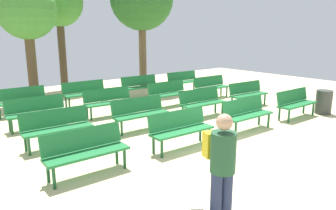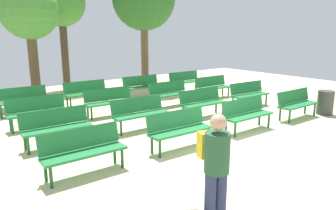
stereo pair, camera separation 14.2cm
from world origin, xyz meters
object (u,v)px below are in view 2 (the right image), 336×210
Objects in this scene: bench_r3_c0 at (22,99)px; trash_bin at (325,103)px; bench_r0_c0 at (83,148)px; bench_r3_c2 at (142,85)px; bench_r1_c3 at (249,93)px; bench_r0_c3 at (296,102)px; visitor_with_backpack at (215,165)px; bench_r3_c3 at (185,80)px; bench_r0_c2 at (246,113)px; bench_r3_c1 at (86,91)px; tree_1 at (61,4)px; tree_2 at (29,12)px; bench_r1_c0 at (56,125)px; bench_r1_c1 at (139,111)px; bench_r2_c3 at (212,86)px; bench_r2_c2 at (169,92)px; bench_r2_c0 at (37,110)px; bench_r0_c1 at (179,127)px; bench_r1_c2 at (202,101)px; bench_r2_c1 at (109,100)px.

bench_r3_c0 is 2.06× the size of trash_bin.
bench_r0_c0 is 7.19m from bench_r3_c2.
bench_r0_c3 is at bearing -89.21° from bench_r1_c3.
visitor_with_backpack is at bearing -142.12° from bench_r1_c3.
bench_r0_c2 is at bearing -113.62° from bench_r3_c3.
tree_1 is (0.74, 3.78, 3.31)m from bench_r3_c1.
bench_r3_c2 is 0.36× the size of tree_2.
bench_r3_c0 is 2.19m from bench_r3_c1.
bench_r0_c2 is 4.93m from bench_r1_c0.
tree_2 reaches higher than bench_r1_c1.
bench_r0_c3 is at bearing -2.31° from bench_r0_c2.
bench_r1_c0 is 2.27m from bench_r1_c1.
bench_r2_c3 and bench_r3_c0 have the same top height.
bench_r0_c3 is 1.00× the size of bench_r2_c2.
bench_r1_c0 and bench_r3_c1 have the same top height.
bench_r1_c0 reaches higher than trash_bin.
bench_r2_c3 is (6.77, -0.28, 0.00)m from bench_r2_c0.
bench_r0_c0 and bench_r0_c3 have the same top height.
bench_r0_c1 is 2.91m from bench_r1_c2.
tree_2 reaches higher than visitor_with_backpack.
bench_r0_c1 and bench_r2_c1 have the same top height.
bench_r1_c3 and bench_r2_c2 have the same top height.
bench_r2_c0 is (-4.38, 3.85, 0.00)m from bench_r0_c2.
bench_r3_c0 is (-4.36, 3.90, 0.00)m from bench_r1_c2.
bench_r1_c0 is 7.04m from bench_r2_c3.
bench_r3_c1 is 0.99× the size of bench_r3_c2.
trash_bin is (5.65, -2.42, -0.11)m from bench_r1_c1.
bench_r0_c0 and bench_r1_c1 have the same top height.
tree_2 is 10.93m from trash_bin.
bench_r2_c2 is 6.84m from tree_1.
bench_r1_c0 is 2.89m from bench_r2_c1.
bench_r0_c3 is 3.73m from bench_r2_c3.
tree_2 reaches higher than bench_r3_c2.
bench_r0_c0 is at bearing -153.36° from bench_r2_c3.
bench_r0_c1 and bench_r0_c2 have the same top height.
bench_r3_c1 is (2.52, 5.40, 0.00)m from bench_r0_c0.
bench_r0_c2 is 4.34m from bench_r2_c1.
bench_r2_c1 is 0.99× the size of visitor_with_backpack.
bench_r2_c3 is (7.02, 3.36, 0.00)m from bench_r0_c0.
bench_r0_c1 and bench_r1_c1 have the same top height.
bench_r0_c1 is 0.99× the size of bench_r2_c0.
bench_r1_c3 is (0.09, 1.90, 0.00)m from bench_r0_c3.
bench_r1_c1 is 3.70m from bench_r3_c1.
bench_r3_c3 is (2.26, -0.11, 0.00)m from bench_r3_c2.
bench_r0_c2 is 1.00× the size of bench_r0_c3.
bench_r2_c0 is at bearing 140.85° from bench_r1_c1.
bench_r3_c1 is at bearing 90.78° from bench_r1_c1.
visitor_with_backpack is (-1.79, -6.32, 0.43)m from bench_r2_c1.
bench_r0_c2 is 7.12m from bench_r3_c0.
bench_r3_c2 is (0.20, 3.70, 0.00)m from bench_r1_c2.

